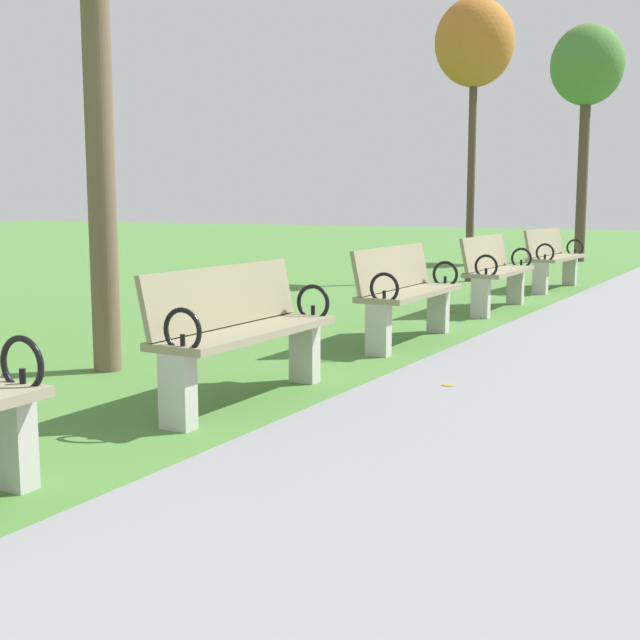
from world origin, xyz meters
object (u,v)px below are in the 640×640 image
object	(u,v)px
park_bench_6	(553,257)
tree_3	(474,46)
park_bench_3	(241,330)
tree_4	(587,70)
park_bench_4	(406,291)
park_bench_5	(495,270)

from	to	relation	value
park_bench_6	tree_3	distance (m)	3.64
park_bench_3	tree_4	xyz separation A→B (m)	(-0.95, 14.34, 3.56)
park_bench_4	tree_4	bearing A→B (deg)	94.68
park_bench_3	park_bench_6	bearing A→B (deg)	90.00
tree_3	tree_4	bearing A→B (deg)	84.28
park_bench_4	park_bench_5	world-z (taller)	same
park_bench_3	tree_4	size ratio (longest dim) A/B	0.32
park_bench_3	park_bench_5	world-z (taller)	same
park_bench_3	park_bench_5	distance (m)	5.41
tree_3	park_bench_6	bearing A→B (deg)	-21.37
park_bench_4	tree_4	xyz separation A→B (m)	(-0.95, 11.63, 3.56)
park_bench_5	park_bench_6	world-z (taller)	same
park_bench_3	park_bench_4	size ratio (longest dim) A/B	1.00
park_bench_5	park_bench_4	bearing A→B (deg)	-90.00
park_bench_3	park_bench_4	distance (m)	2.70
park_bench_3	park_bench_6	size ratio (longest dim) A/B	0.99
park_bench_5	tree_3	world-z (taller)	tree_3
park_bench_6	tree_4	world-z (taller)	tree_4
park_bench_6	tree_4	xyz separation A→B (m)	(-0.95, 6.15, 3.56)
park_bench_5	tree_4	xyz separation A→B (m)	(-0.95, 8.93, 3.56)
park_bench_5	tree_3	size ratio (longest dim) A/B	0.36
park_bench_4	tree_3	bearing A→B (deg)	103.95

